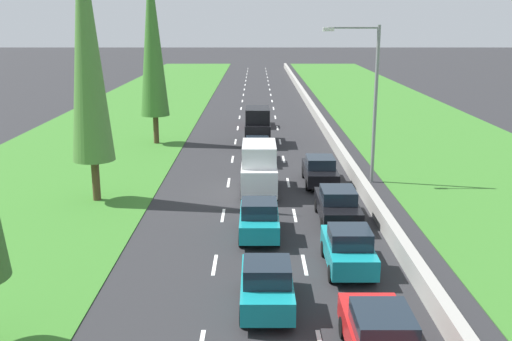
{
  "coord_description": "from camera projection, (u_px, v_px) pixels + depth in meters",
  "views": [
    {
      "loc": [
        -0.14,
        -0.35,
        9.24
      ],
      "look_at": [
        -0.1,
        35.09,
        0.2
      ],
      "focal_mm": 41.44,
      "sensor_mm": 36.0,
      "label": 1
    }
  ],
  "objects": [
    {
      "name": "median_barrier",
      "position": [
        312.0,
        109.0,
        60.66
      ],
      "size": [
        0.44,
        120.0,
        0.85
      ],
      "primitive_type": "cube",
      "color": "#9E9B93",
      "rests_on": "ground"
    },
    {
      "name": "teal_hatchback_centre_lane",
      "position": [
        266.0,
        285.0,
        19.33
      ],
      "size": [
        1.74,
        3.9,
        1.72
      ],
      "color": "teal",
      "rests_on": "ground"
    },
    {
      "name": "lane_markings",
      "position": [
        257.0,
        113.0,
        60.76
      ],
      "size": [
        3.64,
        116.0,
        0.01
      ],
      "color": "white",
      "rests_on": "ground"
    },
    {
      "name": "poplar_tree_second",
      "position": [
        85.0,
        40.0,
        29.13
      ],
      "size": [
        2.16,
        2.16,
        14.5
      ],
      "color": "#4C3823",
      "rests_on": "ground"
    },
    {
      "name": "silver_hatchback_centre_lane",
      "position": [
        256.0,
        150.0,
        39.4
      ],
      "size": [
        1.74,
        3.9,
        1.72
      ],
      "color": "silver",
      "rests_on": "ground"
    },
    {
      "name": "grass_verge_left",
      "position": [
        134.0,
        113.0,
        60.74
      ],
      "size": [
        14.0,
        140.0,
        0.04
      ],
      "primitive_type": "cube",
      "color": "#387528",
      "rests_on": "ground"
    },
    {
      "name": "black_sedan_right_lane",
      "position": [
        337.0,
        205.0,
        27.77
      ],
      "size": [
        1.82,
        4.5,
        1.64
      ],
      "color": "black",
      "rests_on": "ground"
    },
    {
      "name": "red_sedan_right_lane",
      "position": [
        380.0,
        337.0,
        16.16
      ],
      "size": [
        1.82,
        4.5,
        1.64
      ],
      "color": "red",
      "rests_on": "ground"
    },
    {
      "name": "poplar_tree_third",
      "position": [
        151.0,
        36.0,
        43.57
      ],
      "size": [
        2.15,
        2.15,
        14.1
      ],
      "color": "#4C3823",
      "rests_on": "ground"
    },
    {
      "name": "ground_plane",
      "position": [
        257.0,
        113.0,
        60.76
      ],
      "size": [
        300.0,
        300.0,
        0.0
      ],
      "primitive_type": "plane",
      "color": "#28282B",
      "rests_on": "ground"
    },
    {
      "name": "teal_hatchback_centre_lane_third",
      "position": [
        259.0,
        219.0,
        25.75
      ],
      "size": [
        1.74,
        3.9,
        1.72
      ],
      "color": "teal",
      "rests_on": "ground"
    },
    {
      "name": "maroon_hatchback_centre_lane",
      "position": [
        257.0,
        117.0,
        52.95
      ],
      "size": [
        1.74,
        3.9,
        1.72
      ],
      "color": "maroon",
      "rests_on": "ground"
    },
    {
      "name": "black_sedan_right_lane_fifth",
      "position": [
        319.0,
        170.0,
        34.13
      ],
      "size": [
        1.82,
        4.5,
        1.64
      ],
      "color": "black",
      "rests_on": "ground"
    },
    {
      "name": "street_light_mast",
      "position": [
        369.0,
        93.0,
        33.48
      ],
      "size": [
        3.2,
        0.28,
        9.0
      ],
      "color": "gray",
      "rests_on": "ground"
    },
    {
      "name": "black_van_centre_lane",
      "position": [
        257.0,
        126.0,
        45.19
      ],
      "size": [
        1.96,
        4.9,
        2.82
      ],
      "color": "black",
      "rests_on": "ground"
    },
    {
      "name": "white_van_centre_lane",
      "position": [
        258.0,
        168.0,
        32.28
      ],
      "size": [
        1.96,
        4.9,
        2.82
      ],
      "color": "white",
      "rests_on": "ground"
    },
    {
      "name": "teal_hatchback_right_lane",
      "position": [
        348.0,
        249.0,
        22.38
      ],
      "size": [
        1.74,
        3.9,
        1.72
      ],
      "color": "teal",
      "rests_on": "ground"
    },
    {
      "name": "grass_verge_right",
      "position": [
        396.0,
        112.0,
        60.77
      ],
      "size": [
        14.0,
        140.0,
        0.04
      ],
      "primitive_type": "cube",
      "color": "#387528",
      "rests_on": "ground"
    }
  ]
}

